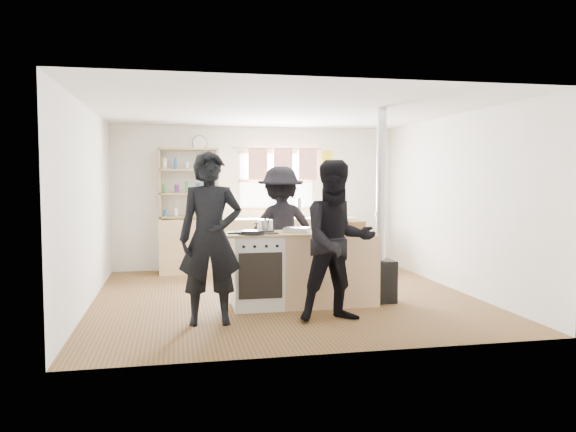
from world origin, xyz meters
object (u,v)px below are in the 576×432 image
object	(u,v)px
skillet_greens	(253,232)
person_far	(281,229)
bread_board	(357,227)
flue_heater	(380,252)
stockpot_counter	(334,224)
person_near_right	(338,241)
thermos	(299,208)
roast_tray	(297,230)
stockpot_stove	(265,225)
cooking_island	(304,269)
person_near_left	(210,238)

from	to	relation	value
skillet_greens	person_far	bearing A→B (deg)	63.43
bread_board	flue_heater	bearing A→B (deg)	5.09
skillet_greens	stockpot_counter	distance (m)	1.10
person_near_right	person_far	size ratio (longest dim) A/B	1.03
skillet_greens	flue_heater	size ratio (longest dim) A/B	0.14
thermos	roast_tray	size ratio (longest dim) A/B	0.89
skillet_greens	person_far	xyz separation A→B (m)	(0.54, 1.09, -0.08)
stockpot_stove	stockpot_counter	bearing A→B (deg)	-9.26
stockpot_stove	bread_board	xyz separation A→B (m)	(1.15, -0.21, -0.02)
thermos	person_far	xyz separation A→B (m)	(-0.68, -1.88, -0.18)
thermos	bread_board	bearing A→B (deg)	-87.38
cooking_island	roast_tray	distance (m)	0.51
person_near_right	person_far	distance (m)	1.74
thermos	roast_tray	world-z (taller)	thermos
roast_tray	person_near_left	xyz separation A→B (m)	(-1.10, -0.60, -0.02)
stockpot_stove	flue_heater	distance (m)	1.53
stockpot_counter	flue_heater	bearing A→B (deg)	-3.84
skillet_greens	bread_board	bearing A→B (deg)	7.33
thermos	person_near_left	distance (m)	3.86
thermos	stockpot_counter	world-z (taller)	thermos
person_near_right	flue_heater	bearing A→B (deg)	42.37
skillet_greens	roast_tray	distance (m)	0.58
thermos	stockpot_stove	distance (m)	2.78
skillet_greens	stockpot_counter	world-z (taller)	stockpot_counter
person_near_right	bread_board	bearing A→B (deg)	55.78
bread_board	flue_heater	world-z (taller)	flue_heater
skillet_greens	person_near_left	size ratio (longest dim) A/B	0.18
cooking_island	flue_heater	world-z (taller)	flue_heater
stockpot_counter	person_far	bearing A→B (deg)	121.93
stockpot_stove	person_near_left	size ratio (longest dim) A/B	0.11
person_far	skillet_greens	bearing A→B (deg)	58.04
thermos	roast_tray	bearing A→B (deg)	-103.10
stockpot_stove	bread_board	distance (m)	1.17
skillet_greens	stockpot_stove	size ratio (longest dim) A/B	1.62
flue_heater	bread_board	bearing A→B (deg)	-174.91
skillet_greens	flue_heater	xyz separation A→B (m)	(1.69, 0.20, -0.31)
person_near_left	person_near_right	distance (m)	1.41
stockpot_stove	bread_board	bearing A→B (deg)	-10.47
flue_heater	person_far	bearing A→B (deg)	142.33
stockpot_stove	roast_tray	bearing A→B (deg)	-34.80
roast_tray	bread_board	xyz separation A→B (m)	(0.79, 0.04, 0.02)
thermos	person_far	distance (m)	2.01
skillet_greens	cooking_island	bearing A→B (deg)	16.46
cooking_island	person_near_left	distance (m)	1.45
thermos	stockpot_counter	distance (m)	2.73
thermos	person_near_right	bearing A→B (deg)	-95.69
flue_heater	thermos	bearing A→B (deg)	99.50
thermos	bread_board	size ratio (longest dim) A/B	0.98
person_near_left	person_far	bearing A→B (deg)	58.31
stockpot_stove	person_near_left	world-z (taller)	person_near_left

